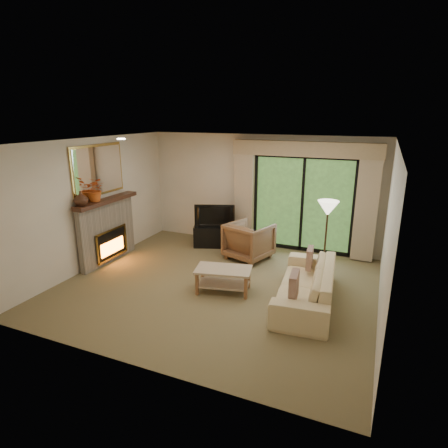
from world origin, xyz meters
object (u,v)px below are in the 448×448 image
at_px(sofa, 306,284).
at_px(coffee_table, 223,280).
at_px(media_console, 215,236).
at_px(armchair, 249,241).

bearing_deg(sofa, coffee_table, -87.42).
xyz_separation_m(media_console, armchair, (1.01, -0.44, 0.15)).
distance_m(media_console, coffee_table, 2.41).
height_order(armchair, coffee_table, armchair).
distance_m(media_console, sofa, 3.19).
relative_size(armchair, sofa, 0.40).
distance_m(sofa, coffee_table, 1.43).
distance_m(armchair, sofa, 2.14).
relative_size(sofa, coffee_table, 2.28).
xyz_separation_m(sofa, coffee_table, (-1.42, -0.19, -0.10)).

